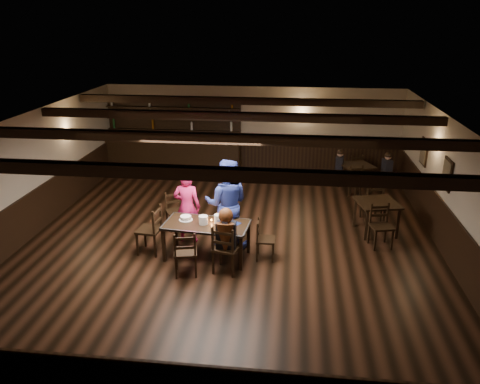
# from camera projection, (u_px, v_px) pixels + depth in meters

# --- Properties ---
(ground) EXTENTS (10.00, 10.00, 0.00)m
(ground) POSITION_uv_depth(u_px,v_px,m) (230.00, 243.00, 10.23)
(ground) COLOR black
(ground) RESTS_ON ground
(room_shell) EXTENTS (9.02, 10.02, 2.71)m
(room_shell) POSITION_uv_depth(u_px,v_px,m) (230.00, 167.00, 9.65)
(room_shell) COLOR #BDB39C
(room_shell) RESTS_ON ground
(dining_table) EXTENTS (1.78, 1.02, 0.75)m
(dining_table) POSITION_uv_depth(u_px,v_px,m) (207.00, 227.00, 9.41)
(dining_table) COLOR black
(dining_table) RESTS_ON ground
(chair_near_left) EXTENTS (0.51, 0.50, 0.92)m
(chair_near_left) POSITION_uv_depth(u_px,v_px,m) (185.00, 251.00, 8.76)
(chair_near_left) COLOR black
(chair_near_left) RESTS_ON ground
(chair_near_right) EXTENTS (0.55, 0.54, 0.99)m
(chair_near_right) POSITION_uv_depth(u_px,v_px,m) (225.00, 246.00, 8.83)
(chair_near_right) COLOR black
(chair_near_right) RESTS_ON ground
(chair_end_left) EXTENTS (0.50, 0.52, 1.03)m
(chair_end_left) POSITION_uv_depth(u_px,v_px,m) (153.00, 226.00, 9.63)
(chair_end_left) COLOR black
(chair_end_left) RESTS_ON ground
(chair_end_right) EXTENTS (0.38, 0.40, 0.84)m
(chair_end_right) POSITION_uv_depth(u_px,v_px,m) (262.00, 236.00, 9.44)
(chair_end_right) COLOR black
(chair_end_right) RESTS_ON ground
(chair_far_pushed) EXTENTS (0.54, 0.54, 0.87)m
(chair_far_pushed) POSITION_uv_depth(u_px,v_px,m) (175.00, 207.00, 10.83)
(chair_far_pushed) COLOR black
(chair_far_pushed) RESTS_ON ground
(woman_pink) EXTENTS (0.59, 0.39, 1.61)m
(woman_pink) POSITION_uv_depth(u_px,v_px,m) (187.00, 207.00, 10.08)
(woman_pink) COLOR #D93073
(woman_pink) RESTS_ON ground
(man_blue) EXTENTS (0.97, 0.77, 1.94)m
(man_blue) POSITION_uv_depth(u_px,v_px,m) (227.00, 204.00, 9.81)
(man_blue) COLOR navy
(man_blue) RESTS_ON ground
(seated_person) EXTENTS (0.37, 0.55, 0.90)m
(seated_person) POSITION_uv_depth(u_px,v_px,m) (226.00, 231.00, 8.79)
(seated_person) COLOR black
(seated_person) RESTS_ON ground
(cake) EXTENTS (0.28, 0.28, 0.09)m
(cake) POSITION_uv_depth(u_px,v_px,m) (186.00, 218.00, 9.54)
(cake) COLOR white
(cake) RESTS_ON dining_table
(plate_stack_a) EXTENTS (0.18, 0.18, 0.17)m
(plate_stack_a) POSITION_uv_depth(u_px,v_px,m) (203.00, 220.00, 9.34)
(plate_stack_a) COLOR white
(plate_stack_a) RESTS_ON dining_table
(plate_stack_b) EXTENTS (0.16, 0.16, 0.19)m
(plate_stack_b) POSITION_uv_depth(u_px,v_px,m) (218.00, 219.00, 9.38)
(plate_stack_b) COLOR white
(plate_stack_b) RESTS_ON dining_table
(tea_light) EXTENTS (0.05, 0.05, 0.06)m
(tea_light) POSITION_uv_depth(u_px,v_px,m) (211.00, 221.00, 9.46)
(tea_light) COLOR #A5A8AD
(tea_light) RESTS_ON dining_table
(salt_shaker) EXTENTS (0.04, 0.04, 0.10)m
(salt_shaker) POSITION_uv_depth(u_px,v_px,m) (223.00, 224.00, 9.25)
(salt_shaker) COLOR silver
(salt_shaker) RESTS_ON dining_table
(pepper_shaker) EXTENTS (0.03, 0.03, 0.08)m
(pepper_shaker) POSITION_uv_depth(u_px,v_px,m) (225.00, 225.00, 9.22)
(pepper_shaker) COLOR #A5A8AD
(pepper_shaker) RESTS_ON dining_table
(drink_glass) EXTENTS (0.08, 0.08, 0.12)m
(drink_glass) POSITION_uv_depth(u_px,v_px,m) (223.00, 220.00, 9.38)
(drink_glass) COLOR silver
(drink_glass) RESTS_ON dining_table
(menu_red) EXTENTS (0.31, 0.23, 0.00)m
(menu_red) POSITION_uv_depth(u_px,v_px,m) (229.00, 227.00, 9.21)
(menu_red) COLOR maroon
(menu_red) RESTS_ON dining_table
(menu_blue) EXTENTS (0.41, 0.38, 0.00)m
(menu_blue) POSITION_uv_depth(u_px,v_px,m) (232.00, 223.00, 9.42)
(menu_blue) COLOR #0F1C4D
(menu_blue) RESTS_ON dining_table
(bar_counter) EXTENTS (4.51, 0.70, 2.20)m
(bar_counter) POSITION_uv_depth(u_px,v_px,m) (172.00, 150.00, 14.63)
(bar_counter) COLOR black
(bar_counter) RESTS_ON ground
(back_table_a) EXTENTS (1.06, 1.06, 0.75)m
(back_table_a) POSITION_uv_depth(u_px,v_px,m) (377.00, 206.00, 10.52)
(back_table_a) COLOR black
(back_table_a) RESTS_ON ground
(back_table_b) EXTENTS (1.08, 1.08, 0.75)m
(back_table_b) POSITION_uv_depth(u_px,v_px,m) (356.00, 168.00, 13.16)
(back_table_b) COLOR black
(back_table_b) RESTS_ON ground
(bg_patron_left) EXTENTS (0.25, 0.36, 0.67)m
(bg_patron_left) POSITION_uv_depth(u_px,v_px,m) (340.00, 161.00, 13.28)
(bg_patron_left) COLOR black
(bg_patron_left) RESTS_ON ground
(bg_patron_right) EXTENTS (0.27, 0.36, 0.67)m
(bg_patron_right) POSITION_uv_depth(u_px,v_px,m) (387.00, 164.00, 13.00)
(bg_patron_right) COLOR black
(bg_patron_right) RESTS_ON ground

